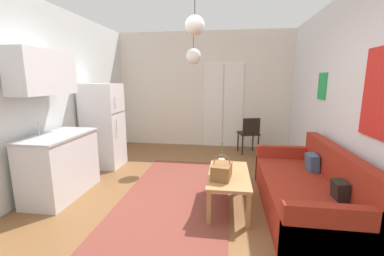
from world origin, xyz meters
TOP-DOWN VIEW (x-y plane):
  - ground_plane at (0.00, 0.00)m, footprint 4.80×7.20m
  - wall_back at (0.02, 3.35)m, footprint 4.40×0.13m
  - wall_right at (2.15, 0.00)m, footprint 0.12×6.80m
  - wall_left at (-2.15, 0.00)m, footprint 0.12×6.80m
  - area_rug at (-0.10, 0.42)m, footprint 1.48×2.97m
  - couch at (1.64, 0.20)m, footprint 0.91×2.05m
  - coffee_table at (0.64, 0.23)m, footprint 0.52×1.03m
  - bamboo_vase at (0.54, 0.28)m, footprint 0.09×0.09m
  - handbag at (0.55, 0.07)m, footprint 0.27×0.35m
  - refrigerator at (-1.72, 1.49)m, footprint 0.67×0.59m
  - kitchen_counter at (-1.76, 0.23)m, footprint 0.58×1.12m
  - accent_chair at (1.10, 2.71)m, footprint 0.51×0.49m
  - pendant_lamp_near at (0.25, -0.19)m, footprint 0.20×0.20m
  - pendant_lamp_far at (-0.07, 2.01)m, footprint 0.30×0.30m

SIDE VIEW (x-z plane):
  - ground_plane at x=0.00m, z-range -0.10..0.00m
  - area_rug at x=-0.10m, z-range 0.00..0.01m
  - couch at x=1.64m, z-range -0.15..0.68m
  - coffee_table at x=0.64m, z-range 0.17..0.61m
  - accent_chair at x=1.10m, z-range 0.07..0.90m
  - bamboo_vase at x=0.54m, z-range 0.34..0.74m
  - handbag at x=0.55m, z-range 0.39..0.69m
  - kitchen_counter at x=-1.76m, z-range -0.24..1.79m
  - refrigerator at x=-1.72m, z-range 0.00..1.57m
  - wall_back at x=0.02m, z-range -0.01..2.77m
  - wall_left at x=-2.15m, z-range 0.00..2.79m
  - wall_right at x=2.15m, z-range 0.00..2.79m
  - pendant_lamp_far at x=-0.07m, z-range 1.66..2.51m
  - pendant_lamp_near at x=0.25m, z-range 1.84..2.54m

